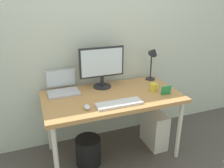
# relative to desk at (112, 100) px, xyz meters

# --- Properties ---
(ground_plane) EXTENTS (6.00, 6.00, 0.00)m
(ground_plane) POSITION_rel_desk_xyz_m (0.00, 0.00, -0.65)
(ground_plane) COLOR #4C4742
(back_wall) EXTENTS (4.40, 0.04, 2.60)m
(back_wall) POSITION_rel_desk_xyz_m (0.00, 0.43, 0.65)
(back_wall) COLOR silver
(back_wall) RESTS_ON ground_plane
(desk) EXTENTS (1.39, 0.75, 0.71)m
(desk) POSITION_rel_desk_xyz_m (0.00, 0.00, 0.00)
(desk) COLOR #B7844C
(desk) RESTS_ON ground_plane
(monitor) EXTENTS (0.49, 0.20, 0.45)m
(monitor) POSITION_rel_desk_xyz_m (-0.03, 0.24, 0.31)
(monitor) COLOR #232328
(monitor) RESTS_ON desk
(laptop) EXTENTS (0.32, 0.27, 0.23)m
(laptop) POSITION_rel_desk_xyz_m (-0.46, 0.26, 0.12)
(laptop) COLOR #B2B2B7
(laptop) RESTS_ON desk
(desk_lamp) EXTENTS (0.11, 0.16, 0.42)m
(desk_lamp) POSITION_rel_desk_xyz_m (0.60, 0.24, 0.35)
(desk_lamp) COLOR #232328
(desk_lamp) RESTS_ON desk
(keyboard) EXTENTS (0.44, 0.14, 0.02)m
(keyboard) POSITION_rel_desk_xyz_m (-0.02, -0.23, 0.07)
(keyboard) COLOR silver
(keyboard) RESTS_ON desk
(mouse) EXTENTS (0.06, 0.09, 0.03)m
(mouse) POSITION_rel_desk_xyz_m (-0.32, -0.20, 0.08)
(mouse) COLOR silver
(mouse) RESTS_ON desk
(coffee_mug) EXTENTS (0.11, 0.07, 0.08)m
(coffee_mug) POSITION_rel_desk_xyz_m (0.45, -0.05, 0.10)
(coffee_mug) COLOR yellow
(coffee_mug) RESTS_ON desk
(photo_frame) EXTENTS (0.11, 0.03, 0.09)m
(photo_frame) POSITION_rel_desk_xyz_m (0.52, -0.18, 0.11)
(photo_frame) COLOR #268C4C
(photo_frame) RESTS_ON desk
(computer_tower) EXTENTS (0.18, 0.36, 0.42)m
(computer_tower) POSITION_rel_desk_xyz_m (0.52, -0.03, -0.44)
(computer_tower) COLOR silver
(computer_tower) RESTS_ON ground_plane
(wastebasket) EXTENTS (0.26, 0.26, 0.30)m
(wastebasket) POSITION_rel_desk_xyz_m (-0.29, -0.08, -0.50)
(wastebasket) COLOR black
(wastebasket) RESTS_ON ground_plane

